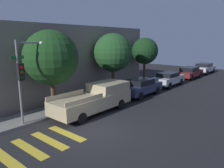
% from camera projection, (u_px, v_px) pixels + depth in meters
% --- Properties ---
extents(ground_plane, '(60.00, 60.00, 0.00)m').
position_uv_depth(ground_plane, '(93.00, 131.00, 11.44)').
color(ground_plane, black).
extents(sidewalk, '(26.00, 2.08, 0.14)m').
position_uv_depth(sidewalk, '(46.00, 112.00, 14.10)').
color(sidewalk, slate).
rests_on(sidewalk, ground).
extents(building_row, '(26.00, 6.00, 5.81)m').
position_uv_depth(building_row, '(10.00, 64.00, 16.34)').
color(building_row, slate).
rests_on(building_row, ground).
extents(crosswalk, '(3.54, 2.60, 0.00)m').
position_uv_depth(crosswalk, '(39.00, 144.00, 9.98)').
color(crosswalk, gold).
rests_on(crosswalk, ground).
extents(traffic_light_pole, '(2.00, 0.56, 4.69)m').
position_uv_depth(traffic_light_pole, '(25.00, 68.00, 11.69)').
color(traffic_light_pole, slate).
rests_on(traffic_light_pole, ground).
extents(pickup_truck, '(5.77, 2.03, 1.79)m').
position_uv_depth(pickup_truck, '(96.00, 98.00, 14.39)').
color(pickup_truck, tan).
rests_on(pickup_truck, ground).
extents(sedan_near_corner, '(4.29, 1.80, 1.43)m').
position_uv_depth(sedan_near_corner, '(141.00, 87.00, 18.47)').
color(sedan_near_corner, '#2D3351').
rests_on(sedan_near_corner, ground).
extents(sedan_middle, '(4.28, 1.74, 1.39)m').
position_uv_depth(sedan_middle, '(168.00, 79.00, 22.32)').
color(sedan_middle, '#B7BABF').
rests_on(sedan_middle, ground).
extents(sedan_far_end, '(4.55, 1.83, 1.40)m').
position_uv_depth(sedan_far_end, '(190.00, 72.00, 26.64)').
color(sedan_far_end, maroon).
rests_on(sedan_far_end, ground).
extents(sedan_tail_of_row, '(4.64, 1.89, 1.40)m').
position_uv_depth(sedan_tail_of_row, '(204.00, 68.00, 30.70)').
color(sedan_tail_of_row, silver).
rests_on(sedan_tail_of_row, ground).
extents(tree_near_corner, '(3.48, 3.48, 5.32)m').
position_uv_depth(tree_near_corner, '(51.00, 58.00, 13.77)').
color(tree_near_corner, '#4C3823').
rests_on(tree_near_corner, ground).
extents(tree_midblock, '(3.23, 3.23, 5.23)m').
position_uv_depth(tree_midblock, '(113.00, 53.00, 18.32)').
color(tree_midblock, '#4C3823').
rests_on(tree_midblock, ground).
extents(tree_far_end, '(2.67, 2.67, 4.88)m').
position_uv_depth(tree_far_end, '(145.00, 51.00, 22.09)').
color(tree_far_end, '#42301E').
rests_on(tree_far_end, ground).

